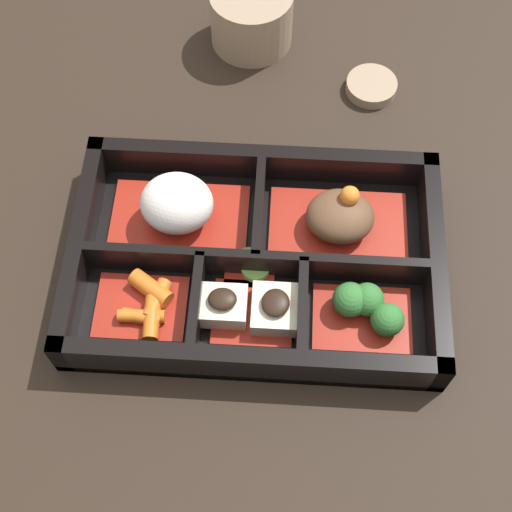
{
  "coord_description": "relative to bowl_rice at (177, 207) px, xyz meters",
  "views": [
    {
      "loc": [
        0.02,
        -0.29,
        0.57
      ],
      "look_at": [
        0.0,
        0.0,
        0.03
      ],
      "focal_mm": 50.0,
      "sensor_mm": 36.0,
      "label": 1
    }
  ],
  "objects": [
    {
      "name": "bowl_rice",
      "position": [
        0.0,
        0.0,
        0.0
      ],
      "size": [
        0.13,
        0.08,
        0.06
      ],
      "color": "maroon",
      "rests_on": "bento_base"
    },
    {
      "name": "ground_plane",
      "position": [
        0.07,
        -0.04,
        -0.03
      ],
      "size": [
        3.0,
        3.0,
        0.0
      ],
      "primitive_type": "plane",
      "color": "black"
    },
    {
      "name": "bowl_greens",
      "position": [
        0.17,
        -0.09,
        -0.01
      ],
      "size": [
        0.08,
        0.06,
        0.04
      ],
      "color": "maroon",
      "rests_on": "bento_base"
    },
    {
      "name": "bowl_carrots",
      "position": [
        -0.02,
        -0.09,
        -0.02
      ],
      "size": [
        0.08,
        0.06,
        0.02
      ],
      "color": "maroon",
      "rests_on": "bento_base"
    },
    {
      "name": "bowl_pickles",
      "position": [
        0.07,
        -0.05,
        -0.02
      ],
      "size": [
        0.04,
        0.03,
        0.01
      ],
      "color": "maroon",
      "rests_on": "bento_base"
    },
    {
      "name": "bowl_stew",
      "position": [
        0.15,
        0.0,
        -0.01
      ],
      "size": [
        0.13,
        0.08,
        0.05
      ],
      "color": "maroon",
      "rests_on": "bento_base"
    },
    {
      "name": "bento_rim",
      "position": [
        0.07,
        -0.04,
        -0.01
      ],
      "size": [
        0.32,
        0.21,
        0.05
      ],
      "color": "black",
      "rests_on": "ground_plane"
    },
    {
      "name": "bento_base",
      "position": [
        0.07,
        -0.04,
        -0.03
      ],
      "size": [
        0.32,
        0.21,
        0.01
      ],
      "color": "black",
      "rests_on": "ground_plane"
    },
    {
      "name": "bowl_tofu",
      "position": [
        0.07,
        -0.09,
        -0.01
      ],
      "size": [
        0.08,
        0.06,
        0.03
      ],
      "color": "maroon",
      "rests_on": "bento_base"
    },
    {
      "name": "sauce_dish",
      "position": [
        0.18,
        0.18,
        -0.03
      ],
      "size": [
        0.05,
        0.05,
        0.01
      ],
      "color": "gray",
      "rests_on": "ground_plane"
    },
    {
      "name": "tea_cup",
      "position": [
        0.05,
        0.24,
        -0.0
      ],
      "size": [
        0.09,
        0.09,
        0.06
      ],
      "color": "gray",
      "rests_on": "ground_plane"
    }
  ]
}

